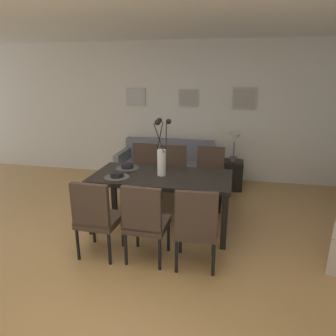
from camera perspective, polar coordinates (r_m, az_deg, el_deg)
ground_plane at (r=3.55m, az=-9.86°, el=-17.56°), size 9.00×9.00×0.00m
back_wall_panel at (r=6.09m, az=1.06°, el=10.46°), size 9.00×0.10×2.60m
ceiling_panel at (r=3.36m, az=-9.58°, el=27.82°), size 9.00×7.20×0.08m
dining_table at (r=4.02m, az=-1.18°, el=-2.41°), size 1.80×0.89×0.74m
dining_chair_near_left at (r=3.50m, az=-13.22°, el=-8.58°), size 0.45×0.45×0.92m
dining_chair_near_right at (r=4.99m, az=-4.60°, el=-0.35°), size 0.46×0.46×0.92m
dining_chair_far_left at (r=3.33m, az=-4.27°, el=-9.55°), size 0.45×0.45×0.92m
dining_chair_far_right at (r=4.83m, az=0.75°, el=-0.88°), size 0.46×0.46×0.92m
dining_chair_mid_left at (r=3.23m, az=5.27°, el=-10.45°), size 0.47×0.47×0.92m
dining_chair_mid_right at (r=4.80m, az=7.75°, el=-1.17°), size 0.44×0.44×0.92m
centerpiece_vase at (r=3.91m, az=-1.20°, el=2.59°), size 0.21×0.23×0.73m
placemat_near_left at (r=3.97m, az=-9.47°, el=-1.66°), size 0.32×0.32×0.01m
bowl_near_left at (r=3.96m, az=-9.50°, el=-1.14°), size 0.17×0.17×0.07m
placemat_near_right at (r=4.32m, az=-7.56°, el=-0.00°), size 0.32×0.32×0.01m
bowl_near_right at (r=4.31m, az=-7.58°, el=0.47°), size 0.17×0.17×0.07m
sofa at (r=5.78m, az=-0.37°, el=-0.26°), size 1.72×0.84×0.80m
side_table at (r=5.65m, az=11.85°, el=-1.24°), size 0.36×0.36×0.52m
table_lamp at (r=5.49m, az=12.25°, el=5.04°), size 0.22×0.22×0.51m
framed_picture_left at (r=6.18m, az=-5.99°, el=13.01°), size 0.39×0.03×0.34m
framed_picture_center at (r=5.94m, az=3.76°, el=12.90°), size 0.37×0.03×0.32m
framed_picture_right at (r=5.88m, az=13.99°, el=12.40°), size 0.43×0.03×0.39m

